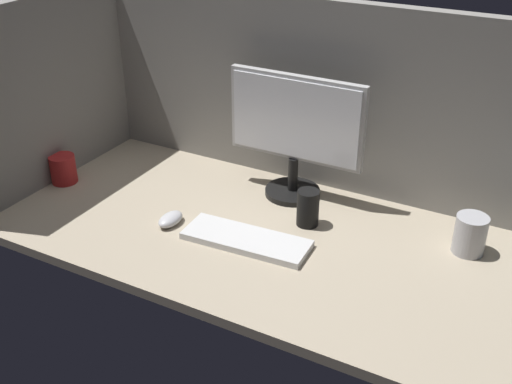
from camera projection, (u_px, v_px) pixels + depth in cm
name	position (u px, v px, depth cm)	size (l,w,h in cm)	color
ground_plane	(286.00, 241.00, 184.43)	(180.00, 80.00, 3.00)	tan
cubicle_wall_back	(341.00, 99.00, 198.04)	(180.00, 5.00, 60.91)	gray
cubicle_wall_side	(48.00, 90.00, 205.54)	(5.00, 80.00, 60.91)	gray
monitor	(295.00, 130.00, 196.34)	(44.87, 18.00, 40.18)	black
keyboard	(246.00, 240.00, 180.67)	(37.00, 13.00, 2.00)	silver
mouse	(170.00, 219.00, 189.30)	(5.60, 9.60, 3.40)	silver
mug_black_travel	(308.00, 208.00, 187.39)	(6.70, 6.70, 11.31)	black
mug_red_plastic	(63.00, 169.00, 211.96)	(8.62, 8.62, 9.67)	red
mug_steel	(470.00, 234.00, 174.47)	(8.95, 8.95, 11.30)	#B2B2B7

